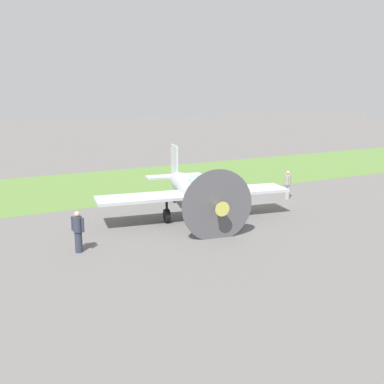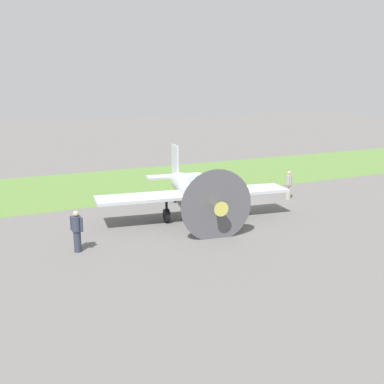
{
  "view_description": "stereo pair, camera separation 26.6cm",
  "coord_description": "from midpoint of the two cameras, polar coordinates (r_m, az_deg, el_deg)",
  "views": [
    {
      "loc": [
        12.96,
        20.87,
        6.54
      ],
      "look_at": [
        2.59,
        0.78,
        1.34
      ],
      "focal_mm": 42.31,
      "sensor_mm": 36.0,
      "label": 1
    },
    {
      "loc": [
        12.72,
        20.99,
        6.54
      ],
      "look_at": [
        2.59,
        0.78,
        1.34
      ],
      "focal_mm": 42.31,
      "sensor_mm": 36.0,
      "label": 2
    }
  ],
  "objects": [
    {
      "name": "ground_plane",
      "position": [
        25.41,
        4.09,
        -2.0
      ],
      "size": [
        160.0,
        160.0,
        0.0
      ],
      "primitive_type": "plane",
      "color": "#605E5B"
    },
    {
      "name": "ground_crew_mechanic",
      "position": [
        27.76,
        11.68,
        0.98
      ],
      "size": [
        0.46,
        0.5,
        1.73
      ],
      "rotation": [
        0.0,
        0.0,
        3.98
      ],
      "color": "#9E998E",
      "rests_on": "ground"
    },
    {
      "name": "grass_verge",
      "position": [
        33.22,
        -4.0,
        1.57
      ],
      "size": [
        120.0,
        11.0,
        0.01
      ],
      "primitive_type": "cube",
      "color": "#567A38",
      "rests_on": "ground"
    },
    {
      "name": "airplane_lead",
      "position": [
        23.02,
        -0.2,
        0.26
      ],
      "size": [
        10.03,
        7.98,
        3.55
      ],
      "rotation": [
        0.0,
        0.0,
        -0.15
      ],
      "color": "#B2B7BC",
      "rests_on": "ground"
    },
    {
      "name": "ground_crew_chief",
      "position": [
        18.96,
        -14.57,
        -4.75
      ],
      "size": [
        0.43,
        0.52,
        1.73
      ],
      "rotation": [
        0.0,
        0.0,
        2.22
      ],
      "color": "#2D3342",
      "rests_on": "ground"
    }
  ]
}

